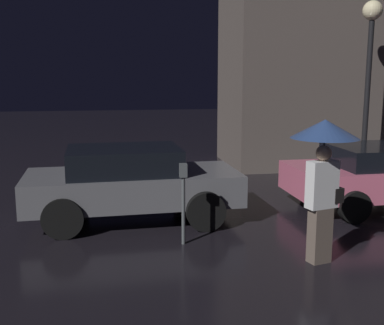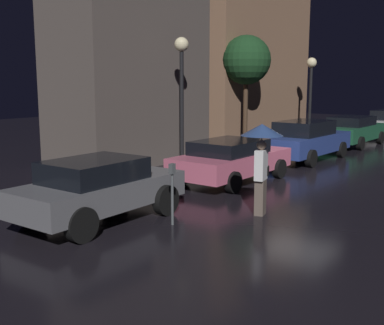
% 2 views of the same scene
% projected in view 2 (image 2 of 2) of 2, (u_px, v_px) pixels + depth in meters
% --- Properties ---
extents(ground_plane, '(60.00, 60.00, 0.00)m').
position_uv_depth(ground_plane, '(299.00, 177.00, 15.55)').
color(ground_plane, black).
extents(building_facade_left, '(6.06, 3.00, 9.56)m').
position_uv_depth(building_facade_left, '(129.00, 34.00, 17.84)').
color(building_facade_left, '#564C47').
rests_on(building_facade_left, ground).
extents(building_facade_right, '(8.14, 3.00, 7.88)m').
position_uv_depth(building_facade_right, '(246.00, 64.00, 24.39)').
color(building_facade_right, '#8C664C').
rests_on(building_facade_right, ground).
extents(parked_car_grey, '(4.01, 1.92, 1.40)m').
position_uv_depth(parked_car_grey, '(98.00, 188.00, 10.54)').
color(parked_car_grey, slate).
rests_on(parked_car_grey, ground).
extents(parked_car_pink, '(4.34, 2.06, 1.29)m').
position_uv_depth(parked_car_pink, '(231.00, 159.00, 14.77)').
color(parked_car_pink, '#DB6684').
rests_on(parked_car_pink, ground).
extents(parked_car_blue, '(4.72, 1.98, 1.55)m').
position_uv_depth(parked_car_blue, '(306.00, 140.00, 18.84)').
color(parked_car_blue, navy).
rests_on(parked_car_blue, ground).
extents(parked_car_green, '(4.62, 2.00, 1.41)m').
position_uv_depth(parked_car_green, '(352.00, 130.00, 23.16)').
color(parked_car_green, '#1E5638').
rests_on(parked_car_green, ground).
extents(pedestrian_with_umbrella, '(0.97, 0.97, 2.11)m').
position_uv_depth(pedestrian_with_umbrella, '(262.00, 146.00, 10.89)').
color(pedestrian_with_umbrella, '#66564C').
rests_on(pedestrian_with_umbrella, ground).
extents(parking_meter, '(0.12, 0.10, 1.34)m').
position_uv_depth(parking_meter, '(172.00, 187.00, 10.24)').
color(parking_meter, '#4C5154').
rests_on(parking_meter, ground).
extents(street_lamp_near, '(0.49, 0.49, 4.55)m').
position_uv_depth(street_lamp_near, '(182.00, 71.00, 16.58)').
color(street_lamp_near, black).
rests_on(street_lamp_near, ground).
extents(street_lamp_far, '(0.49, 0.49, 4.23)m').
position_uv_depth(street_lamp_far, '(311.00, 79.00, 24.04)').
color(street_lamp_far, black).
rests_on(street_lamp_far, ground).
extents(street_tree, '(2.11, 2.11, 5.02)m').
position_uv_depth(street_tree, '(246.00, 61.00, 20.61)').
color(street_tree, '#473323').
rests_on(street_tree, ground).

